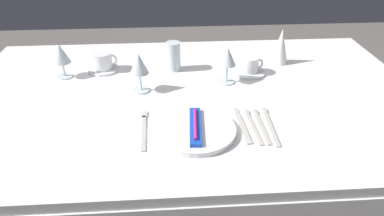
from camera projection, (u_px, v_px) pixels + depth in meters
name	position (u px, v px, depth m)	size (l,w,h in m)	color
dining_table	(190.00, 111.00, 1.43)	(1.80, 1.11, 0.74)	white
dinner_plate	(194.00, 130.00, 1.15)	(0.27, 0.27, 0.02)	white
toothbrush_package	(194.00, 126.00, 1.14)	(0.05, 0.21, 0.02)	blue
fork_outer	(144.00, 128.00, 1.17)	(0.03, 0.23, 0.00)	beige
dinner_knife	(242.00, 126.00, 1.19)	(0.03, 0.21, 0.00)	beige
spoon_soup	(251.00, 122.00, 1.21)	(0.03, 0.21, 0.01)	beige
spoon_dessert	(259.00, 122.00, 1.21)	(0.03, 0.21, 0.01)	beige
spoon_tea	(268.00, 121.00, 1.21)	(0.03, 0.23, 0.01)	beige
saucer_left	(249.00, 72.00, 1.53)	(0.14, 0.14, 0.01)	white
coffee_cup_left	(250.00, 64.00, 1.51)	(0.10, 0.07, 0.06)	white
saucer_right	(104.00, 69.00, 1.56)	(0.13, 0.13, 0.01)	white
coffee_cup_right	(103.00, 61.00, 1.54)	(0.11, 0.08, 0.07)	white
wine_glass_centre	(227.00, 58.00, 1.41)	(0.07, 0.07, 0.15)	silver
wine_glass_left	(139.00, 65.00, 1.34)	(0.07, 0.07, 0.16)	silver
wine_glass_right	(61.00, 55.00, 1.45)	(0.07, 0.07, 0.15)	silver
drink_tumbler	(173.00, 56.00, 1.53)	(0.06, 0.06, 0.13)	silver
napkin_folded	(281.00, 46.00, 1.59)	(0.08, 0.08, 0.16)	white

